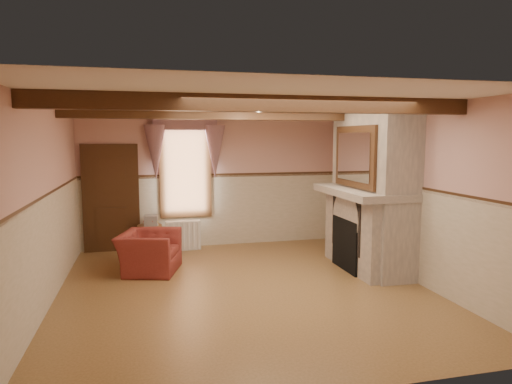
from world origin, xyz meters
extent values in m
cube|color=brown|center=(0.00, 0.00, 0.00)|extent=(5.50, 6.00, 0.01)
cube|color=silver|center=(0.00, 0.00, 2.80)|extent=(5.50, 6.00, 0.01)
cube|color=tan|center=(0.00, 3.00, 1.40)|extent=(5.50, 0.02, 2.80)
cube|color=tan|center=(0.00, -3.00, 1.40)|extent=(5.50, 0.02, 2.80)
cube|color=tan|center=(-2.75, 0.00, 1.40)|extent=(0.02, 6.00, 2.80)
cube|color=tan|center=(2.75, 0.00, 1.40)|extent=(0.02, 6.00, 2.80)
cube|color=black|center=(2.00, 0.60, 0.45)|extent=(0.20, 0.95, 0.90)
imported|color=maroon|center=(-1.39, 1.29, 0.34)|extent=(1.18, 1.27, 0.69)
cylinder|color=brown|center=(-1.36, 2.70, 0.28)|extent=(0.60, 0.60, 0.55)
cube|color=#B7AD8C|center=(-1.33, 2.68, 0.65)|extent=(0.27, 0.33, 0.20)
cube|color=silver|center=(-0.69, 2.70, 0.30)|extent=(0.71, 0.20, 0.60)
imported|color=brown|center=(2.24, 0.46, 1.46)|extent=(0.33, 0.33, 0.08)
cube|color=black|center=(2.24, 1.40, 1.52)|extent=(0.14, 0.24, 0.20)
cylinder|color=#CC8039|center=(2.24, 1.01, 1.56)|extent=(0.11, 0.11, 0.28)
cylinder|color=maroon|center=(2.24, -0.02, 1.50)|extent=(0.06, 0.06, 0.16)
cylinder|color=gold|center=(2.24, 0.05, 1.48)|extent=(0.06, 0.06, 0.12)
cube|color=gray|center=(2.42, 0.60, 1.40)|extent=(0.85, 2.00, 2.80)
cube|color=gray|center=(2.24, 0.60, 1.36)|extent=(1.05, 2.05, 0.12)
cube|color=silver|center=(2.06, 0.60, 1.97)|extent=(0.06, 1.44, 1.04)
cube|color=black|center=(-2.10, 2.94, 1.05)|extent=(1.10, 0.10, 2.10)
cube|color=white|center=(-0.60, 2.97, 1.65)|extent=(1.06, 0.08, 2.02)
cube|color=gray|center=(-0.60, 2.88, 2.25)|extent=(1.30, 0.14, 1.40)
cube|color=black|center=(0.00, -1.20, 2.70)|extent=(5.50, 0.18, 0.20)
cube|color=black|center=(0.00, 1.20, 2.70)|extent=(5.50, 0.18, 0.20)
camera|label=1|loc=(-1.42, -6.57, 2.29)|focal=32.00mm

